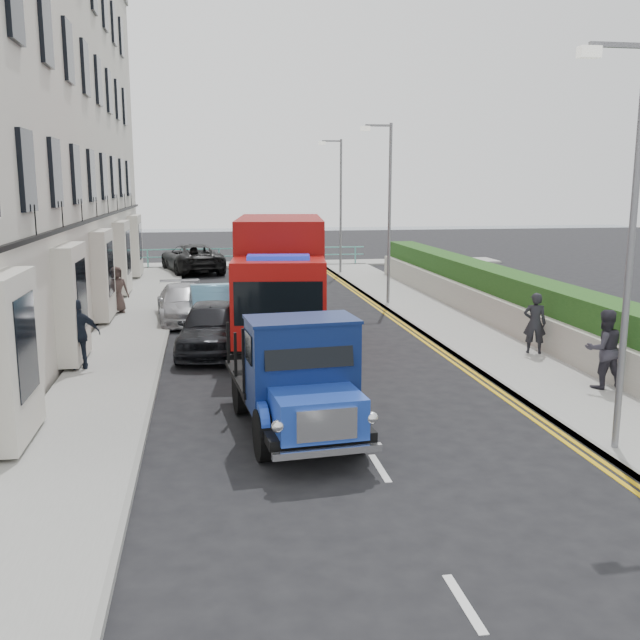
# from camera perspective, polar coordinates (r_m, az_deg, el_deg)

# --- Properties ---
(ground) EXTENTS (120.00, 120.00, 0.00)m
(ground) POSITION_cam_1_polar(r_m,az_deg,el_deg) (14.15, 2.83, -8.69)
(ground) COLOR black
(ground) RESTS_ON ground
(pavement_west) EXTENTS (2.40, 38.00, 0.12)m
(pavement_west) POSITION_cam_1_polar(r_m,az_deg,el_deg) (22.65, -15.06, -1.44)
(pavement_west) COLOR gray
(pavement_west) RESTS_ON ground
(pavement_east) EXTENTS (2.60, 38.00, 0.12)m
(pavement_east) POSITION_cam_1_polar(r_m,az_deg,el_deg) (23.94, 10.78, -0.61)
(pavement_east) COLOR gray
(pavement_east) RESTS_ON ground
(promenade) EXTENTS (30.00, 2.50, 0.12)m
(promenade) POSITION_cam_1_polar(r_m,az_deg,el_deg) (42.39, -5.37, 4.45)
(promenade) COLOR gray
(promenade) RESTS_ON ground
(sea_plane) EXTENTS (120.00, 120.00, 0.00)m
(sea_plane) POSITION_cam_1_polar(r_m,az_deg,el_deg) (73.25, -7.06, 7.04)
(sea_plane) COLOR slate
(sea_plane) RESTS_ON ground
(garden_east) EXTENTS (1.45, 28.00, 1.75)m
(garden_east) POSITION_cam_1_polar(r_m,az_deg,el_deg) (24.51, 15.05, 1.47)
(garden_east) COLOR #B2AD9E
(garden_east) RESTS_ON ground
(seafront_railing) EXTENTS (13.00, 0.08, 1.11)m
(seafront_railing) POSITION_cam_1_polar(r_m,az_deg,el_deg) (41.54, -5.31, 5.05)
(seafront_railing) COLOR #59B2A5
(seafront_railing) RESTS_ON ground
(lamp_near) EXTENTS (1.23, 0.18, 7.00)m
(lamp_near) POSITION_cam_1_polar(r_m,az_deg,el_deg) (13.09, 23.27, 6.77)
(lamp_near) COLOR slate
(lamp_near) RESTS_ON ground
(lamp_mid) EXTENTS (1.23, 0.18, 7.00)m
(lamp_mid) POSITION_cam_1_polar(r_m,az_deg,el_deg) (27.94, 5.35, 9.28)
(lamp_mid) COLOR slate
(lamp_mid) RESTS_ON ground
(lamp_far) EXTENTS (1.23, 0.18, 7.00)m
(lamp_far) POSITION_cam_1_polar(r_m,az_deg,el_deg) (37.70, 1.49, 9.71)
(lamp_far) COLOR slate
(lamp_far) RESTS_ON ground
(bedford_lorry) EXTENTS (2.37, 5.06, 2.32)m
(bedford_lorry) POSITION_cam_1_polar(r_m,az_deg,el_deg) (13.23, -1.61, -5.22)
(bedford_lorry) COLOR black
(bedford_lorry) RESTS_ON ground
(red_lorry) EXTENTS (3.23, 7.36, 3.74)m
(red_lorry) POSITION_cam_1_polar(r_m,az_deg,el_deg) (21.04, -3.22, 3.34)
(red_lorry) COLOR black
(red_lorry) RESTS_ON ground
(parked_car_front) EXTENTS (2.23, 4.52, 1.48)m
(parked_car_front) POSITION_cam_1_polar(r_m,az_deg,el_deg) (20.43, -8.65, -0.55)
(parked_car_front) COLOR black
(parked_car_front) RESTS_ON ground
(parked_car_mid) EXTENTS (1.66, 4.11, 1.33)m
(parked_car_mid) POSITION_cam_1_polar(r_m,az_deg,el_deg) (24.52, -8.59, 1.16)
(parked_car_mid) COLOR #5491B5
(parked_car_mid) RESTS_ON ground
(parked_car_rear) EXTENTS (2.11, 4.44, 1.25)m
(parked_car_rear) POSITION_cam_1_polar(r_m,az_deg,el_deg) (25.38, -10.87, 1.33)
(parked_car_rear) COLOR #B0B0B5
(parked_car_rear) RESTS_ON ground
(seafront_car_left) EXTENTS (3.79, 6.03, 1.55)m
(seafront_car_left) POSITION_cam_1_polar(r_m,az_deg,el_deg) (39.40, -10.21, 4.90)
(seafront_car_left) COLOR black
(seafront_car_left) RESTS_ON ground
(seafront_car_right) EXTENTS (2.35, 4.70, 1.54)m
(seafront_car_right) POSITION_cam_1_polar(r_m,az_deg,el_deg) (36.77, -4.01, 4.62)
(seafront_car_right) COLOR #AAABAF
(seafront_car_right) RESTS_ON ground
(pedestrian_east_near) EXTENTS (0.72, 0.61, 1.69)m
(pedestrian_east_near) POSITION_cam_1_polar(r_m,az_deg,el_deg) (20.46, 16.80, -0.23)
(pedestrian_east_near) COLOR black
(pedestrian_east_near) RESTS_ON pavement_east
(pedestrian_east_far) EXTENTS (0.90, 0.71, 1.83)m
(pedestrian_east_far) POSITION_cam_1_polar(r_m,az_deg,el_deg) (17.46, 21.76, -2.16)
(pedestrian_east_far) COLOR #2D2B34
(pedestrian_east_far) RESTS_ON pavement_east
(pedestrian_west_near) EXTENTS (1.11, 0.61, 1.78)m
(pedestrian_west_near) POSITION_cam_1_polar(r_m,az_deg,el_deg) (18.88, -18.74, -1.10)
(pedestrian_west_near) COLOR black
(pedestrian_west_near) RESTS_ON pavement_west
(pedestrian_west_far) EXTENTS (0.97, 0.81, 1.70)m
(pedestrian_west_far) POSITION_cam_1_polar(r_m,az_deg,el_deg) (26.85, -15.95, 2.36)
(pedestrian_west_far) COLOR #41332F
(pedestrian_west_far) RESTS_ON pavement_west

